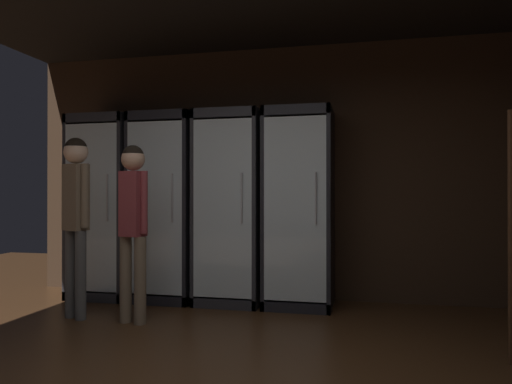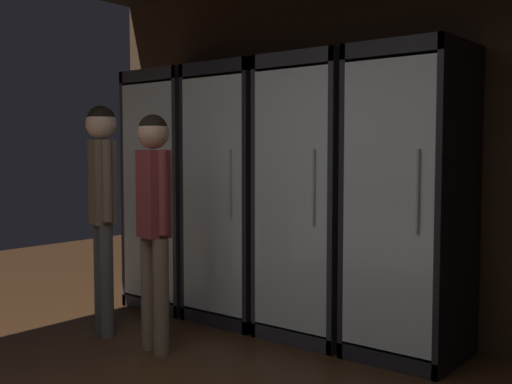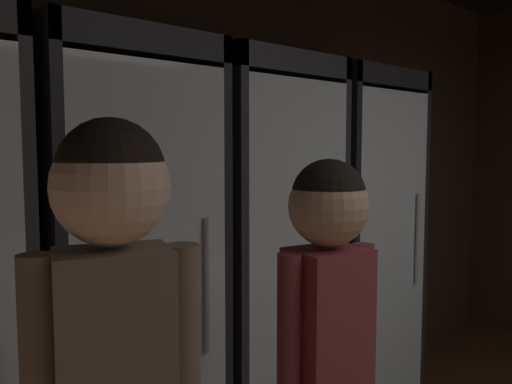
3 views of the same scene
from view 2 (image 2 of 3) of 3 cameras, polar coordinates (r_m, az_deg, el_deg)
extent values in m
cube|color=#382619|center=(4.58, 13.62, 4.24)|extent=(6.00, 0.06, 2.80)
cube|color=#2B2B30|center=(5.68, -5.10, 0.36)|extent=(0.69, 0.04, 2.03)
cube|color=#2B2B30|center=(5.70, -9.62, 0.33)|extent=(0.04, 0.66, 2.03)
cube|color=#2B2B30|center=(5.23, -4.93, 0.07)|extent=(0.04, 0.66, 2.03)
cube|color=#2B2B30|center=(5.49, -7.46, 10.33)|extent=(0.69, 0.66, 0.10)
cube|color=#2B2B30|center=(5.61, -7.29, -9.71)|extent=(0.69, 0.66, 0.10)
cube|color=white|center=(5.66, -5.31, 0.34)|extent=(0.61, 0.02, 1.79)
cube|color=silver|center=(5.25, -9.92, 0.03)|extent=(0.61, 0.02, 1.79)
cylinder|color=#B2B2B7|center=(5.07, -8.61, 1.07)|extent=(0.02, 0.02, 0.50)
cube|color=silver|center=(5.59, -7.29, -9.01)|extent=(0.59, 0.58, 0.02)
cylinder|color=gray|center=(5.74, -8.69, -7.41)|extent=(0.07, 0.07, 0.24)
cylinder|color=gray|center=(5.71, -8.70, -5.91)|extent=(0.02, 0.02, 0.07)
cylinder|color=#B2332D|center=(5.74, -8.69, -7.55)|extent=(0.07, 0.07, 0.06)
cylinder|color=#336B38|center=(5.59, -8.03, -7.71)|extent=(0.06, 0.06, 0.23)
cylinder|color=#336B38|center=(5.56, -8.05, -6.13)|extent=(0.02, 0.02, 0.08)
cylinder|color=beige|center=(5.59, -8.03, -7.74)|extent=(0.07, 0.07, 0.08)
cylinder|color=gray|center=(5.54, -6.54, -7.78)|extent=(0.06, 0.06, 0.24)
cylinder|color=gray|center=(5.51, -6.56, -6.15)|extent=(0.02, 0.02, 0.08)
cylinder|color=beige|center=(5.54, -6.54, -7.85)|extent=(0.07, 0.07, 0.07)
cylinder|color=#194723|center=(5.41, -5.61, -8.32)|extent=(0.06, 0.06, 0.19)
cylinder|color=#194723|center=(5.38, -5.62, -6.97)|extent=(0.02, 0.02, 0.07)
cylinder|color=tan|center=(5.41, -5.61, -8.34)|extent=(0.06, 0.06, 0.05)
cube|color=silver|center=(5.49, -7.35, -2.95)|extent=(0.59, 0.58, 0.02)
cylinder|color=#194723|center=(5.65, -8.75, -1.49)|extent=(0.06, 0.06, 0.23)
cylinder|color=#194723|center=(5.64, -8.76, 0.16)|extent=(0.02, 0.02, 0.09)
cylinder|color=#2D2D33|center=(5.66, -8.75, -1.75)|extent=(0.07, 0.07, 0.09)
cylinder|color=#9EAD99|center=(5.55, -7.50, -1.61)|extent=(0.07, 0.07, 0.23)
cylinder|color=#9EAD99|center=(5.54, -7.52, 0.02)|extent=(0.02, 0.02, 0.09)
cylinder|color=#2D2D33|center=(5.55, -7.50, -1.57)|extent=(0.07, 0.07, 0.07)
cylinder|color=black|center=(5.44, -6.58, -1.84)|extent=(0.07, 0.07, 0.20)
cylinder|color=black|center=(5.42, -6.59, -0.27)|extent=(0.02, 0.02, 0.09)
cylinder|color=tan|center=(5.44, -6.58, -1.94)|extent=(0.08, 0.08, 0.08)
cylinder|color=#194723|center=(5.33, -5.55, -1.85)|extent=(0.08, 0.08, 0.22)
cylinder|color=#194723|center=(5.31, -5.56, -0.29)|extent=(0.03, 0.03, 0.07)
cylinder|color=white|center=(5.33, -5.54, -2.12)|extent=(0.08, 0.08, 0.08)
cube|color=silver|center=(5.45, -7.40, 3.27)|extent=(0.59, 0.58, 0.02)
cylinder|color=#194723|center=(5.58, -8.10, 4.43)|extent=(0.07, 0.07, 0.21)
cylinder|color=#194723|center=(5.58, -8.11, 5.93)|extent=(0.03, 0.03, 0.08)
cylinder|color=beige|center=(5.58, -8.10, 4.48)|extent=(0.07, 0.07, 0.06)
cylinder|color=black|center=(5.37, -6.03, 4.38)|extent=(0.07, 0.07, 0.19)
cylinder|color=black|center=(5.38, -6.04, 5.90)|extent=(0.02, 0.02, 0.10)
cylinder|color=#2D2D33|center=(5.37, -6.03, 4.26)|extent=(0.07, 0.07, 0.07)
cube|color=black|center=(5.20, 0.71, 0.06)|extent=(0.69, 0.04, 2.03)
cube|color=black|center=(5.17, -4.25, 0.03)|extent=(0.04, 0.66, 2.03)
cube|color=black|center=(4.75, 1.45, -0.29)|extent=(0.04, 0.66, 2.03)
cube|color=black|center=(4.99, -1.54, 11.03)|extent=(0.69, 0.66, 0.10)
cube|color=black|center=(5.12, -1.50, -11.00)|extent=(0.69, 0.66, 0.10)
cube|color=white|center=(5.17, 0.51, 0.04)|extent=(0.61, 0.02, 1.79)
cube|color=silver|center=(4.72, -4.06, -0.33)|extent=(0.61, 0.02, 1.79)
cylinder|color=#B2B2B7|center=(4.56, -2.39, 0.81)|extent=(0.02, 0.02, 0.50)
cube|color=silver|center=(5.10, -1.50, -10.23)|extent=(0.59, 0.58, 0.02)
cylinder|color=brown|center=(5.19, -3.10, -8.60)|extent=(0.08, 0.08, 0.23)
cylinder|color=brown|center=(5.16, -3.11, -6.99)|extent=(0.03, 0.03, 0.07)
cylinder|color=tan|center=(5.20, -3.10, -8.82)|extent=(0.08, 0.08, 0.08)
cylinder|color=#336B38|center=(5.06, -1.53, -8.94)|extent=(0.08, 0.08, 0.23)
cylinder|color=#336B38|center=(5.03, -1.53, -7.13)|extent=(0.03, 0.03, 0.10)
cylinder|color=beige|center=(5.06, -1.52, -9.19)|extent=(0.08, 0.08, 0.07)
cylinder|color=black|center=(4.98, 0.59, -9.26)|extent=(0.08, 0.08, 0.21)
cylinder|color=black|center=(4.94, 0.59, -7.58)|extent=(0.03, 0.03, 0.09)
cylinder|color=white|center=(4.97, 0.59, -9.18)|extent=(0.08, 0.08, 0.07)
cube|color=silver|center=(5.01, -1.51, -5.28)|extent=(0.59, 0.58, 0.02)
cylinder|color=black|center=(5.12, -2.58, -3.96)|extent=(0.06, 0.06, 0.18)
cylinder|color=black|center=(5.11, -2.58, -2.42)|extent=(0.02, 0.02, 0.10)
cylinder|color=#2D2D33|center=(5.12, -2.58, -4.07)|extent=(0.07, 0.07, 0.05)
cylinder|color=brown|center=(4.93, 0.07, -4.01)|extent=(0.07, 0.07, 0.22)
cylinder|color=brown|center=(4.91, 0.07, -2.34)|extent=(0.02, 0.02, 0.06)
cylinder|color=beige|center=(4.93, 0.07, -4.30)|extent=(0.08, 0.08, 0.09)
cube|color=silver|center=(4.96, -1.52, -0.18)|extent=(0.59, 0.58, 0.02)
cylinder|color=#9EAD99|center=(5.08, -3.46, 1.34)|extent=(0.08, 0.08, 0.24)
cylinder|color=#9EAD99|center=(5.08, -3.46, 3.12)|extent=(0.03, 0.03, 0.08)
cylinder|color=white|center=(5.08, -3.46, 1.14)|extent=(0.08, 0.08, 0.08)
cylinder|color=black|center=(5.02, -1.87, 1.20)|extent=(0.07, 0.07, 0.22)
cylinder|color=black|center=(5.02, -1.87, 2.92)|extent=(0.02, 0.02, 0.08)
cylinder|color=tan|center=(5.02, -1.87, 0.87)|extent=(0.07, 0.07, 0.08)
cylinder|color=gray|center=(4.93, -0.76, 0.96)|extent=(0.06, 0.06, 0.18)
cylinder|color=gray|center=(4.92, -0.76, 2.44)|extent=(0.02, 0.02, 0.07)
cylinder|color=#B2332D|center=(4.93, -0.76, 1.02)|extent=(0.06, 0.06, 0.07)
cylinder|color=brown|center=(4.85, 0.83, 1.23)|extent=(0.07, 0.07, 0.24)
cylinder|color=brown|center=(4.84, 0.83, 3.03)|extent=(0.03, 0.03, 0.07)
cylinder|color=#2D2D33|center=(4.85, 0.83, 1.17)|extent=(0.07, 0.07, 0.09)
cube|color=silver|center=(4.95, -1.53, 4.98)|extent=(0.59, 0.58, 0.02)
cylinder|color=brown|center=(5.04, -2.93, 6.22)|extent=(0.08, 0.08, 0.21)
cylinder|color=brown|center=(5.05, -2.93, 7.81)|extent=(0.03, 0.03, 0.07)
cylinder|color=white|center=(5.04, -2.93, 6.12)|extent=(0.08, 0.08, 0.08)
cylinder|color=gray|center=(4.88, -0.15, 6.21)|extent=(0.07, 0.07, 0.19)
cylinder|color=gray|center=(4.88, -0.15, 7.84)|extent=(0.03, 0.03, 0.09)
cylinder|color=#2D2D33|center=(4.88, -0.15, 5.98)|extent=(0.07, 0.07, 0.05)
cube|color=#2B2B30|center=(4.78, 7.62, -0.30)|extent=(0.69, 0.04, 2.03)
cube|color=#2B2B30|center=(4.70, 2.27, -0.34)|extent=(0.04, 0.66, 2.03)
cube|color=#2B2B30|center=(4.35, 9.12, -0.72)|extent=(0.04, 0.66, 2.03)
cube|color=#2B2B30|center=(4.55, 5.64, 11.72)|extent=(0.69, 0.66, 0.10)
cube|color=#2B2B30|center=(4.69, 5.48, -12.39)|extent=(0.69, 0.66, 0.10)
cube|color=white|center=(4.75, 7.43, -0.32)|extent=(0.61, 0.02, 1.79)
cube|color=silver|center=(4.25, 3.17, -0.78)|extent=(0.61, 0.02, 1.79)
cylinder|color=#B2B2B7|center=(4.11, 5.30, 0.47)|extent=(0.02, 0.02, 0.50)
cube|color=silver|center=(4.67, 5.49, -11.56)|extent=(0.59, 0.58, 0.02)
cylinder|color=#194723|center=(4.75, 3.13, -10.03)|extent=(0.07, 0.07, 0.19)
cylinder|color=#194723|center=(4.72, 3.14, -8.54)|extent=(0.03, 0.03, 0.07)
cylinder|color=beige|center=(4.75, 3.13, -9.93)|extent=(0.08, 0.08, 0.06)
cylinder|color=#9EAD99|center=(4.68, 4.85, -10.05)|extent=(0.07, 0.07, 0.22)
cylinder|color=#9EAD99|center=(4.65, 4.86, -8.33)|extent=(0.03, 0.03, 0.07)
cylinder|color=#B2332D|center=(4.68, 4.85, -10.26)|extent=(0.07, 0.07, 0.06)
cylinder|color=#9EAD99|center=(4.57, 6.07, -10.58)|extent=(0.07, 0.07, 0.19)
cylinder|color=#9EAD99|center=(4.53, 6.09, -8.88)|extent=(0.03, 0.03, 0.09)
cylinder|color=#2D2D33|center=(4.57, 6.07, -10.57)|extent=(0.07, 0.07, 0.06)
cylinder|color=black|center=(4.54, 7.93, -10.58)|extent=(0.06, 0.06, 0.21)
cylinder|color=black|center=(4.51, 7.94, -8.84)|extent=(0.02, 0.02, 0.08)
cylinder|color=tan|center=(4.54, 7.93, -10.60)|extent=(0.07, 0.07, 0.08)
cube|color=silver|center=(4.55, 5.54, -4.32)|extent=(0.59, 0.58, 0.02)
cylinder|color=brown|center=(4.64, 4.08, -2.92)|extent=(0.08, 0.08, 0.18)
cylinder|color=brown|center=(4.62, 4.09, -1.35)|extent=(0.03, 0.03, 0.07)
cylinder|color=#B2332D|center=(4.64, 4.08, -3.23)|extent=(0.08, 0.08, 0.07)
cylinder|color=#194723|center=(4.43, 6.82, -2.93)|extent=(0.07, 0.07, 0.23)
cylinder|color=#194723|center=(4.41, 6.84, -0.88)|extent=(0.02, 0.02, 0.08)
cylinder|color=#2D2D33|center=(4.43, 6.82, -3.10)|extent=(0.07, 0.07, 0.06)
cube|color=silver|center=(4.50, 5.58, 3.19)|extent=(0.59, 0.58, 0.02)
cylinder|color=#336B38|center=(4.55, 3.68, 4.59)|extent=(0.07, 0.07, 0.20)
cylinder|color=#336B38|center=(4.55, 3.69, 6.37)|extent=(0.03, 0.03, 0.08)
cylinder|color=tan|center=(4.55, 3.68, 4.60)|extent=(0.08, 0.08, 0.06)
cylinder|color=brown|center=(4.43, 7.39, 4.72)|extent=(0.08, 0.08, 0.23)
cylinder|color=brown|center=(4.44, 7.41, 6.72)|extent=(0.03, 0.03, 0.08)
cylinder|color=tan|center=(4.43, 7.39, 4.57)|extent=(0.08, 0.08, 0.07)
cube|color=black|center=(4.44, 15.71, -0.72)|extent=(0.69, 0.04, 2.03)
cube|color=black|center=(4.31, 10.11, -0.77)|extent=(0.04, 0.66, 2.03)
cube|color=black|center=(4.03, 18.18, -1.21)|extent=(0.04, 0.66, 2.03)
cube|color=black|center=(4.19, 14.23, 12.30)|extent=(0.69, 0.66, 0.10)
cube|color=black|center=(4.35, 13.80, -13.80)|extent=(0.69, 0.66, 0.10)
cube|color=white|center=(4.42, 15.56, -0.74)|extent=(0.61, 0.02, 1.79)
cube|color=silver|center=(3.87, 12.00, -1.30)|extent=(0.61, 0.02, 1.79)
cylinder|color=#B2B2B7|center=(3.75, 14.65, 0.05)|extent=(0.02, 0.02, 0.50)
cube|color=silver|center=(4.33, 13.82, -12.91)|extent=(0.59, 0.58, 0.02)
cylinder|color=black|center=(4.38, 11.08, -11.28)|extent=(0.07, 0.07, 0.19)
cylinder|color=black|center=(4.35, 11.10, -9.57)|extent=(0.03, 0.03, 0.08)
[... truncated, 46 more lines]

